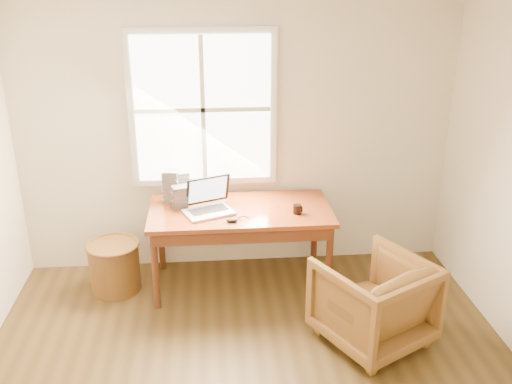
# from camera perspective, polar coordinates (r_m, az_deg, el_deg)

# --- Properties ---
(room_shell) EXTENTS (4.04, 4.54, 2.64)m
(room_shell) POSITION_cam_1_polar(r_m,az_deg,el_deg) (3.29, -0.31, -3.99)
(room_shell) COLOR #4D391A
(room_shell) RESTS_ON ground
(desk) EXTENTS (1.60, 0.80, 0.04)m
(desk) POSITION_cam_1_polar(r_m,az_deg,el_deg) (5.02, -1.57, -1.90)
(desk) COLOR brown
(desk) RESTS_ON room_shell
(armchair) EXTENTS (1.02, 1.03, 0.70)m
(armchair) POSITION_cam_1_polar(r_m,az_deg,el_deg) (4.54, 11.65, -10.63)
(armchair) COLOR brown
(armchair) RESTS_ON room_shell
(wicker_stool) EXTENTS (0.59, 0.59, 0.45)m
(wicker_stool) POSITION_cam_1_polar(r_m,az_deg,el_deg) (5.31, -13.95, -7.28)
(wicker_stool) COLOR brown
(wicker_stool) RESTS_ON room_shell
(laptop) EXTENTS (0.50, 0.51, 0.29)m
(laptop) POSITION_cam_1_polar(r_m,az_deg,el_deg) (4.88, -4.81, -0.62)
(laptop) COLOR silver
(laptop) RESTS_ON desk
(mouse) EXTENTS (0.10, 0.06, 0.03)m
(mouse) POSITION_cam_1_polar(r_m,az_deg,el_deg) (4.76, -2.43, -2.85)
(mouse) COLOR black
(mouse) RESTS_ON desk
(coffee_mug) EXTENTS (0.08, 0.08, 0.08)m
(coffee_mug) POSITION_cam_1_polar(r_m,az_deg,el_deg) (4.92, 4.13, -1.73)
(coffee_mug) COLOR black
(coffee_mug) RESTS_ON desk
(cd_stack_a) EXTENTS (0.16, 0.15, 0.26)m
(cd_stack_a) POSITION_cam_1_polar(r_m,az_deg,el_deg) (5.23, -7.46, 0.66)
(cd_stack_a) COLOR silver
(cd_stack_a) RESTS_ON desk
(cd_stack_b) EXTENTS (0.15, 0.14, 0.20)m
(cd_stack_b) POSITION_cam_1_polar(r_m,az_deg,el_deg) (5.04, -7.66, -0.54)
(cd_stack_b) COLOR #29292E
(cd_stack_b) RESTS_ON desk
(cd_stack_c) EXTENTS (0.14, 0.13, 0.30)m
(cd_stack_c) POSITION_cam_1_polar(r_m,az_deg,el_deg) (5.16, -8.52, 0.55)
(cd_stack_c) COLOR #9D9EAA
(cd_stack_c) RESTS_ON desk
(cd_stack_d) EXTENTS (0.13, 0.12, 0.17)m
(cd_stack_d) POSITION_cam_1_polar(r_m,az_deg,el_deg) (5.20, -6.86, 0.03)
(cd_stack_d) COLOR silver
(cd_stack_d) RESTS_ON desk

